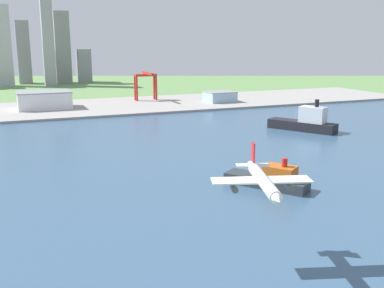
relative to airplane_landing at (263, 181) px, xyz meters
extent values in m
plane|color=#628A4F|center=(-2.54, 204.34, -30.39)|extent=(2400.00, 2400.00, 0.00)
cube|color=#385675|center=(-2.54, 144.34, -30.32)|extent=(840.00, 360.00, 0.15)
cube|color=#9C9793|center=(-2.54, 394.34, -29.14)|extent=(840.00, 140.00, 2.50)
cylinder|color=white|center=(0.13, 0.40, 0.13)|extent=(14.21, 33.90, 3.92)
cone|color=white|center=(-5.59, -17.45, 0.13)|extent=(4.86, 5.24, 3.72)
cube|color=white|center=(0.65, 2.03, -0.46)|extent=(33.55, 17.20, 0.50)
cube|color=red|center=(4.84, 15.11, 4.44)|extent=(1.73, 4.08, 9.40)
cube|color=white|center=(4.84, 15.11, 0.91)|extent=(12.40, 7.20, 0.36)
cylinder|color=#4C4F54|center=(9.08, -1.75, -2.62)|extent=(3.52, 5.24, 2.16)
cylinder|color=#4C4F54|center=(-8.41, 3.85, -2.62)|extent=(3.52, 5.24, 2.16)
cube|color=#2D3338|center=(47.11, 73.60, -27.56)|extent=(34.97, 43.19, 5.35)
cube|color=#BF5919|center=(51.35, 67.44, -21.39)|extent=(17.36, 18.83, 7.00)
cylinder|color=red|center=(52.60, 65.63, -15.75)|extent=(2.90, 2.90, 4.28)
cube|color=black|center=(156.19, 195.05, -26.33)|extent=(42.21, 57.46, 7.82)
cube|color=silver|center=(160.92, 187.09, -15.77)|extent=(21.17, 24.24, 13.30)
cylinder|color=black|center=(162.41, 184.59, -6.00)|extent=(3.48, 3.48, 6.26)
cube|color=#B72D23|center=(73.44, 420.19, -13.01)|extent=(2.20, 2.20, 29.76)
cube|color=#B72D23|center=(98.35, 420.19, -13.01)|extent=(2.20, 2.20, 29.76)
cube|color=#B72D23|center=(73.44, 428.19, -13.01)|extent=(2.20, 2.20, 29.76)
cube|color=#B72D23|center=(98.35, 428.19, -13.01)|extent=(2.20, 2.20, 29.76)
cube|color=#B72D23|center=(85.89, 424.19, 3.27)|extent=(27.30, 10.00, 2.80)
cube|color=#B72D23|center=(85.89, 414.03, 6.07)|extent=(2.60, 40.63, 2.60)
cube|color=white|center=(-37.52, 397.53, -19.09)|extent=(55.31, 40.01, 17.59)
cube|color=gray|center=(-37.52, 397.53, -9.70)|extent=(56.41, 40.81, 1.20)
cube|color=#99BCD1|center=(164.98, 375.04, -22.18)|extent=(33.04, 30.11, 11.43)
cube|color=gray|center=(164.98, 375.04, -15.86)|extent=(33.70, 30.71, 1.20)
cube|color=#B0ADB8|center=(-73.42, 714.02, 36.61)|extent=(24.82, 18.45, 134.00)
cube|color=gray|center=(-41.67, 753.72, 24.79)|extent=(22.60, 26.93, 110.35)
cube|color=#9998A3|center=(-3.76, 695.75, 49.40)|extent=(18.11, 25.13, 159.58)
cube|color=gray|center=(24.59, 740.86, 33.18)|extent=(26.60, 23.02, 127.14)
cube|color=gray|center=(61.99, 744.54, -0.08)|extent=(24.18, 27.13, 60.63)
camera|label=1|loc=(-74.25, -121.06, 44.07)|focal=42.34mm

